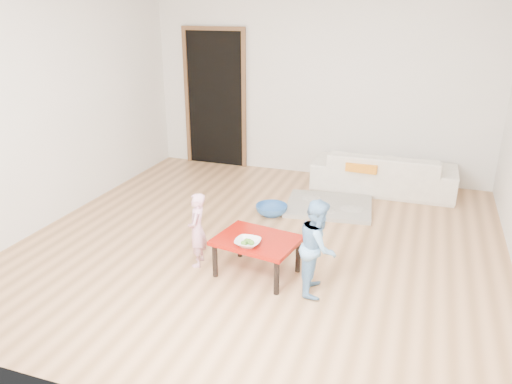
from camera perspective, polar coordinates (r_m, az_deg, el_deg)
The scene contains 13 objects.
floor at distance 5.43m, azimuth 0.70°, elevation -5.71°, with size 5.00×5.00×0.01m, color #9F7044.
back_wall at distance 7.37m, azimuth 7.10°, elevation 11.83°, with size 5.00×0.02×2.60m, color white.
left_wall at distance 6.24m, azimuth -21.86°, elevation 8.92°, with size 0.02×5.00×2.60m, color white.
doorway at distance 7.88m, azimuth -4.63°, elevation 10.47°, with size 1.02×0.08×2.11m, color brown, non-canonical shape.
sofa at distance 7.02m, azimuth 14.37°, elevation 2.27°, with size 1.89×0.74×0.55m, color white.
cushion at distance 6.76m, azimuth 12.19°, elevation 3.00°, with size 0.40×0.36×0.11m, color orange.
red_table at distance 4.74m, azimuth 0.11°, elevation -7.36°, with size 0.75×0.56×0.37m, color #901007, non-canonical shape.
bowl at distance 4.52m, azimuth -0.95°, elevation -5.80°, with size 0.23×0.23×0.06m, color white.
broccoli at distance 4.52m, azimuth -0.95°, elevation -5.80°, with size 0.12×0.12×0.06m, color #2D5919, non-canonical shape.
child_pink at distance 4.87m, azimuth -6.74°, elevation -4.31°, with size 0.27×0.18×0.74m, color #DD6595.
child_blue at distance 4.41m, azimuth 7.10°, elevation -6.21°, with size 0.42×0.33×0.87m, color #5693C8.
basin at distance 6.09m, azimuth 1.79°, elevation -2.06°, with size 0.39×0.39×0.12m, color #2A5DA1.
blanket at distance 6.36m, azimuth 8.33°, elevation -1.59°, with size 1.05×0.87×0.05m, color #B6B0A1, non-canonical shape.
Camera 1 is at (1.54, -4.61, 2.42)m, focal length 35.00 mm.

